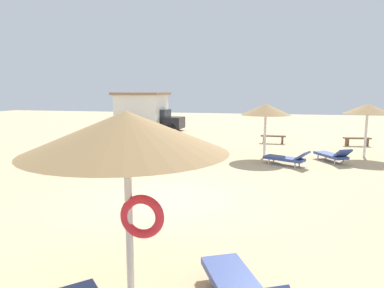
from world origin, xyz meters
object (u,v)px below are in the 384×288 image
bench_0 (273,138)px  bench_2 (162,132)px  parasol_0 (368,109)px  beach_cabana (142,111)px  lounger_4 (287,158)px  bench_1 (357,140)px  lounger_5 (333,155)px  lounger_2 (240,287)px  parasol_2 (127,133)px  parasol_4 (266,110)px  parked_car (158,120)px

bench_0 → bench_2: bearing=172.1°
parasol_0 → bench_0: (-4.32, 3.49, -1.96)m
beach_cabana → parasol_0: bearing=-29.1°
lounger_4 → bench_1: bearing=57.4°
bench_0 → bench_2: size_ratio=1.00×
parasol_0 → bench_0: parasol_0 is taller
lounger_5 → bench_2: 11.82m
lounger_2 → lounger_4: (1.01, 10.23, -0.01)m
lounger_2 → beach_cabana: 23.61m
parasol_2 → lounger_2: bearing=-2.8°
parasol_4 → beach_cabana: size_ratio=0.67×
lounger_5 → beach_cabana: (-13.09, 9.85, 1.24)m
bench_0 → beach_cabana: 11.55m
lounger_4 → bench_2: 10.95m
lounger_4 → beach_cabana: (-11.07, 11.09, 1.24)m
lounger_4 → parked_car: 14.94m
lounger_4 → bench_1: 7.70m
lounger_2 → lounger_4: lounger_2 is taller
parasol_2 → parasol_4: 11.90m
parked_car → beach_cabana: bearing=-170.6°
parasol_0 → parasol_2: 14.51m
lounger_5 → bench_0: bearing=117.2°
lounger_2 → lounger_4: 10.28m
parasol_0 → lounger_5: 3.07m
lounger_4 → parked_car: parked_car is taller
parasol_2 → parked_car: bearing=108.1°
parasol_2 → bench_1: bearing=67.5°
parasol_2 → bench_0: bearing=82.6°
bench_1 → bench_2: (-12.24, 0.89, 0.00)m
lounger_2 → beach_cabana: beach_cabana is taller
bench_0 → parasol_2: bearing=-97.4°
lounger_4 → parasol_0: bearing=37.6°
parasol_2 → parasol_4: size_ratio=1.20×
lounger_2 → lounger_4: bearing=84.4°
parasol_0 → parked_car: parasol_0 is taller
parasol_4 → bench_1: parasol_4 is taller
lounger_5 → beach_cabana: size_ratio=0.51×
parasol_2 → lounger_4: 10.74m
lounger_5 → bench_1: size_ratio=1.28×
bench_2 → parasol_0: bearing=-21.0°
lounger_2 → bench_0: 16.57m
bench_2 → beach_cabana: (-2.98, 3.71, 1.21)m
lounger_5 → beach_cabana: 16.43m
parasol_0 → parasol_4: size_ratio=1.00×
lounger_5 → beach_cabana: bearing=143.0°
lounger_4 → lounger_5: 2.37m
lounger_2 → lounger_4: size_ratio=0.98×
bench_1 → parked_car: parked_car is taller
beach_cabana → parasol_2: bearing=-68.6°
lounger_5 → bench_1: lounger_5 is taller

